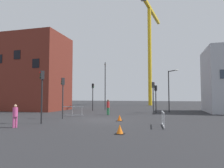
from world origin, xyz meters
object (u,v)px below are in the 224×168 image
at_px(streetlamp_tall, 105,82).
at_px(streetlamp_short, 170,87).
at_px(construction_crane, 150,39).
at_px(traffic_cone_by_barrier, 120,130).
at_px(traffic_light_verge, 153,93).
at_px(pedestrian_waiting, 108,106).
at_px(traffic_cone_orange, 120,118).
at_px(traffic_light_corner, 93,92).
at_px(traffic_light_crosswalk, 42,88).
at_px(pedestrian_walking, 15,114).
at_px(traffic_light_island, 63,91).
at_px(traffic_light_far, 156,94).

height_order(streetlamp_tall, streetlamp_short, streetlamp_tall).
relative_size(construction_crane, traffic_cone_by_barrier, 45.28).
distance_m(construction_crane, traffic_light_verge, 29.11).
bearing_deg(traffic_light_verge, streetlamp_tall, 141.78).
bearing_deg(pedestrian_waiting, traffic_cone_orange, -64.37).
bearing_deg(traffic_light_corner, pedestrian_waiting, -56.32).
bearing_deg(traffic_cone_orange, traffic_light_crosswalk, -148.65).
bearing_deg(streetlamp_tall, pedestrian_waiting, -71.13).
distance_m(construction_crane, traffic_light_corner, 26.25).
bearing_deg(streetlamp_short, pedestrian_walking, -122.93).
bearing_deg(traffic_light_verge, streetlamp_short, 60.45).
height_order(streetlamp_tall, traffic_light_verge, streetlamp_tall).
xyz_separation_m(traffic_light_crosswalk, pedestrian_waiting, (3.05, 8.89, -1.79)).
xyz_separation_m(streetlamp_tall, traffic_light_crosswalk, (-0.20, -17.24, -1.65)).
relative_size(traffic_cone_orange, traffic_cone_by_barrier, 1.00).
bearing_deg(pedestrian_waiting, traffic_light_corner, 123.68).
xyz_separation_m(traffic_light_island, traffic_cone_orange, (5.77, -0.24, -2.45)).
distance_m(traffic_light_island, traffic_light_far, 12.65).
xyz_separation_m(traffic_light_corner, pedestrian_waiting, (4.28, -6.43, -1.74)).
relative_size(streetlamp_tall, traffic_light_crosswalk, 1.81).
relative_size(construction_crane, traffic_light_verge, 6.36).
height_order(streetlamp_tall, pedestrian_walking, streetlamp_tall).
relative_size(traffic_light_island, traffic_cone_orange, 7.28).
height_order(traffic_light_corner, traffic_cone_by_barrier, traffic_light_corner).
bearing_deg(traffic_cone_by_barrier, traffic_light_island, 138.21).
bearing_deg(pedestrian_walking, traffic_light_island, 85.34).
bearing_deg(traffic_light_far, traffic_light_corner, 166.58).
bearing_deg(pedestrian_walking, traffic_cone_orange, 42.31).
distance_m(traffic_light_corner, traffic_light_verge, 10.43).
bearing_deg(traffic_light_far, streetlamp_short, 40.22).
bearing_deg(streetlamp_short, traffic_light_corner, 176.43).
xyz_separation_m(traffic_light_island, traffic_light_corner, (-1.12, 11.63, 0.10)).
bearing_deg(traffic_light_crosswalk, traffic_light_island, 91.75).
bearing_deg(construction_crane, traffic_cone_orange, -90.84).
height_order(traffic_light_verge, traffic_cone_orange, traffic_light_verge).
bearing_deg(traffic_light_corner, traffic_cone_orange, -59.85).
bearing_deg(traffic_light_island, traffic_light_verge, 40.93).
height_order(traffic_light_far, pedestrian_waiting, traffic_light_far).
distance_m(streetlamp_tall, traffic_light_verge, 10.39).
bearing_deg(traffic_light_crosswalk, streetlamp_short, 54.76).
xyz_separation_m(streetlamp_tall, pedestrian_walking, (-0.79, -19.49, -3.56)).
bearing_deg(traffic_light_crosswalk, streetlamp_tall, 89.34).
distance_m(traffic_light_verge, traffic_light_far, 2.11).
xyz_separation_m(construction_crane, streetlamp_tall, (-5.95, -19.15, -12.09)).
xyz_separation_m(streetlamp_short, traffic_cone_by_barrier, (-3.26, -17.31, -3.27)).
xyz_separation_m(streetlamp_tall, traffic_light_island, (-0.31, -13.56, -1.80)).
relative_size(traffic_light_far, traffic_cone_orange, 6.57).
distance_m(traffic_light_crosswalk, traffic_cone_by_barrier, 7.99).
distance_m(traffic_cone_orange, traffic_cone_by_barrier, 6.32).
bearing_deg(traffic_light_island, construction_crane, 79.16).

